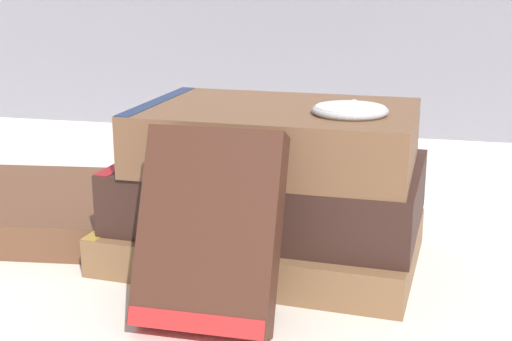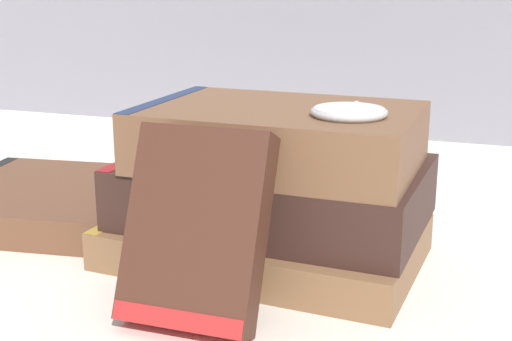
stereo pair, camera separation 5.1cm
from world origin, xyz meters
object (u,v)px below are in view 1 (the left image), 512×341
(reading_glasses, at_px, (271,197))
(book_flat_bottom, at_px, (256,240))
(book_side_left, at_px, (31,207))
(pocket_watch, at_px, (350,110))
(book_leaning_front, at_px, (209,237))
(book_flat_middle, at_px, (265,190))
(book_flat_top, at_px, (270,136))

(reading_glasses, bearing_deg, book_flat_bottom, -72.51)
(book_side_left, distance_m, reading_glasses, 0.23)
(pocket_watch, bearing_deg, book_flat_bottom, 169.11)
(book_flat_bottom, xyz_separation_m, book_side_left, (-0.22, 0.03, -0.00))
(book_flat_bottom, bearing_deg, book_leaning_front, -88.05)
(book_flat_middle, distance_m, book_flat_top, 0.05)
(book_flat_bottom, height_order, pocket_watch, pocket_watch)
(book_flat_top, relative_size, book_leaning_front, 1.66)
(book_side_left, height_order, reading_glasses, book_side_left)
(book_flat_top, distance_m, book_side_left, 0.25)
(reading_glasses, bearing_deg, book_leaning_front, -76.61)
(book_flat_top, bearing_deg, book_leaning_front, -95.20)
(book_flat_top, height_order, book_leaning_front, book_leaning_front)
(book_flat_middle, xyz_separation_m, pocket_watch, (0.07, -0.03, 0.07))
(book_flat_middle, xyz_separation_m, book_flat_top, (0.01, -0.01, 0.05))
(book_flat_middle, distance_m, book_leaning_front, 0.12)
(pocket_watch, relative_size, reading_glasses, 0.53)
(book_flat_bottom, xyz_separation_m, reading_glasses, (-0.02, 0.15, -0.01))
(book_flat_middle, height_order, book_leaning_front, book_leaning_front)
(book_side_left, relative_size, pocket_watch, 3.74)
(book_flat_bottom, distance_m, reading_glasses, 0.16)
(book_flat_top, bearing_deg, pocket_watch, -13.74)
(book_flat_middle, xyz_separation_m, reading_glasses, (-0.03, 0.14, -0.05))
(book_flat_bottom, height_order, book_flat_middle, book_flat_middle)
(book_leaning_front, xyz_separation_m, reading_glasses, (-0.02, 0.27, -0.06))
(pocket_watch, bearing_deg, book_flat_middle, 159.36)
(book_flat_top, xyz_separation_m, reading_glasses, (-0.03, 0.15, -0.10))
(book_flat_bottom, xyz_separation_m, book_leaning_front, (-0.00, -0.11, 0.04))
(book_leaning_front, relative_size, reading_glasses, 1.17)
(reading_glasses, bearing_deg, book_flat_middle, -70.24)
(book_side_left, relative_size, book_leaning_front, 1.70)
(book_flat_bottom, height_order, book_leaning_front, book_leaning_front)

